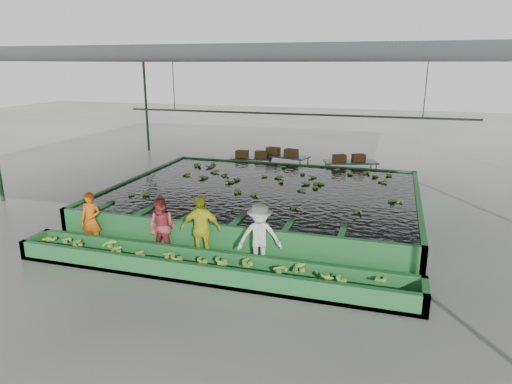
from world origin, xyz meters
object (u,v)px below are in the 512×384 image
(packing_table_right, at_px, (350,173))
(box_stack_left, at_px, (252,158))
(worker_a, at_px, (91,220))
(packing_table_mid, at_px, (284,166))
(box_stack_mid, at_px, (282,155))
(worker_d, at_px, (260,237))
(worker_c, at_px, (201,229))
(sorting_trough, at_px, (206,267))
(worker_b, at_px, (162,228))
(flotation_tank, at_px, (265,200))
(box_stack_right, at_px, (349,161))
(packing_table_left, at_px, (251,167))

(packing_table_right, distance_m, box_stack_left, 4.41)
(worker_a, relative_size, packing_table_mid, 0.71)
(packing_table_right, xyz_separation_m, box_stack_mid, (-3.04, 0.34, 0.51))
(worker_d, distance_m, packing_table_mid, 9.58)
(packing_table_mid, bearing_deg, worker_c, -89.41)
(sorting_trough, distance_m, worker_b, 1.84)
(box_stack_left, height_order, box_stack_mid, box_stack_mid)
(sorting_trough, xyz_separation_m, packing_table_mid, (-0.56, 10.23, 0.25))
(flotation_tank, bearing_deg, sorting_trough, -90.00)
(box_stack_right, bearing_deg, sorting_trough, -103.32)
(packing_table_right, bearing_deg, box_stack_right, -148.61)
(packing_table_left, bearing_deg, worker_a, -100.60)
(worker_b, relative_size, packing_table_left, 0.85)
(worker_d, distance_m, box_stack_left, 9.69)
(sorting_trough, xyz_separation_m, packing_table_left, (-2.02, 9.99, 0.18))
(worker_c, relative_size, worker_d, 1.04)
(box_stack_mid, height_order, box_stack_right, box_stack_mid)
(packing_table_mid, bearing_deg, packing_table_right, -7.42)
(worker_a, xyz_separation_m, worker_d, (4.84, 0.00, 0.06))
(packing_table_left, bearing_deg, sorting_trough, -78.57)
(flotation_tank, xyz_separation_m, packing_table_right, (2.39, 4.74, 0.04))
(packing_table_mid, bearing_deg, worker_a, -108.65)
(worker_c, distance_m, box_stack_left, 9.31)
(sorting_trough, xyz_separation_m, box_stack_right, (2.32, 9.80, 0.74))
(flotation_tank, bearing_deg, box_stack_right, 63.72)
(packing_table_right, distance_m, box_stack_mid, 3.10)
(worker_c, height_order, packing_table_left, worker_c)
(flotation_tank, xyz_separation_m, box_stack_right, (2.32, 4.70, 0.54))
(worker_b, bearing_deg, packing_table_mid, 86.48)
(box_stack_right, bearing_deg, box_stack_left, 177.53)
(worker_a, distance_m, box_stack_mid, 9.89)
(box_stack_right, bearing_deg, packing_table_left, 177.52)
(worker_b, xyz_separation_m, packing_table_mid, (1.00, 9.43, -0.30))
(flotation_tank, xyz_separation_m, packing_table_left, (-2.02, 4.89, -0.02))
(worker_b, height_order, packing_table_mid, worker_b)
(packing_table_left, relative_size, packing_table_mid, 0.86)
(box_stack_left, distance_m, box_stack_right, 4.32)
(worker_c, xyz_separation_m, packing_table_left, (-1.56, 9.19, -0.45))
(worker_b, height_order, packing_table_right, worker_b)
(worker_b, bearing_deg, box_stack_right, 69.23)
(sorting_trough, relative_size, box_stack_mid, 6.87)
(packing_table_right, height_order, box_stack_mid, box_stack_mid)
(worker_b, bearing_deg, sorting_trough, -24.60)
(flotation_tank, xyz_separation_m, worker_a, (-3.74, -4.30, 0.33))
(worker_d, xyz_separation_m, packing_table_left, (-3.12, 9.19, -0.41))
(box_stack_left, bearing_deg, sorting_trough, -78.69)
(worker_c, relative_size, box_stack_mid, 1.20)
(worker_a, distance_m, box_stack_left, 9.35)
(packing_table_right, bearing_deg, worker_c, -107.51)
(box_stack_left, xyz_separation_m, box_stack_right, (4.32, -0.19, 0.13))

